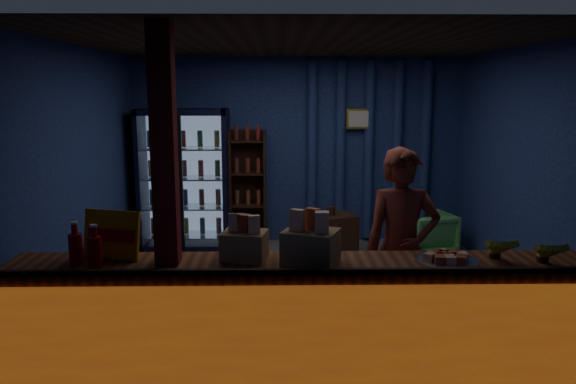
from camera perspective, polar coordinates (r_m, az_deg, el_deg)
ground at (r=6.10m, az=1.67°, el=-10.27°), size 4.60×4.60×0.00m
room_walls at (r=5.74m, az=1.75°, el=4.55°), size 4.60×4.60×4.60m
counter at (r=4.16m, az=2.96°, el=-13.39°), size 4.40×0.57×0.99m
support_post at (r=3.98m, az=-12.22°, el=-2.23°), size 0.16×0.16×2.60m
beverage_cooler at (r=7.83m, az=-10.37°, el=1.25°), size 1.20×0.62×1.90m
bottle_shelf at (r=7.89m, az=-4.08°, el=0.45°), size 0.50×0.28×1.60m
curtain_folds at (r=8.00m, az=8.20°, el=4.15°), size 1.74×0.14×2.50m
framed_picture at (r=7.89m, az=7.25°, el=7.37°), size 0.36×0.04×0.28m
shopkeeper at (r=4.74m, az=11.46°, el=-5.81°), size 0.62×0.41×1.70m
green_chair at (r=7.65m, az=14.04°, el=-4.10°), size 0.72×0.74×0.56m
side_table at (r=7.34m, az=4.34°, el=-4.44°), size 0.73×0.63×0.66m
yellow_sign at (r=4.23m, az=-17.49°, el=-4.14°), size 0.45×0.21×0.35m
soda_bottles at (r=4.10m, az=-19.90°, el=-5.48°), size 0.25×0.18×0.31m
snack_box_left at (r=3.95m, az=2.33°, el=-5.30°), size 0.44×0.41×0.38m
snack_box_centre at (r=4.05m, az=-4.45°, el=-5.21°), size 0.35×0.31×0.33m
pastry_tray at (r=4.13m, az=15.80°, el=-6.59°), size 0.45×0.45×0.07m
banana_bunches at (r=4.30m, az=22.66°, el=-5.38°), size 0.57×0.32×0.19m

